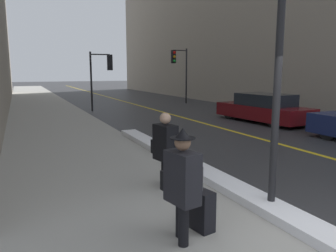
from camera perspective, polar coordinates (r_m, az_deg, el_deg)
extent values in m
plane|color=#2D2D30|center=(4.90, 25.95, -19.08)|extent=(160.00, 160.00, 0.00)
cube|color=#9E9B93|center=(17.86, -19.74, 1.59)|extent=(4.00, 80.00, 0.01)
cube|color=gold|center=(19.29, -1.70, 2.67)|extent=(0.16, 80.00, 0.00)
cube|color=white|center=(8.04, 3.07, -6.37)|extent=(0.52, 9.11, 0.16)
cylinder|color=black|center=(5.42, 18.52, 7.21)|extent=(0.12, 0.12, 4.20)
cylinder|color=black|center=(19.58, -13.22, 7.52)|extent=(0.11, 0.11, 3.41)
cylinder|color=black|center=(19.66, -11.76, 12.11)|extent=(1.10, 0.18, 0.07)
cube|color=black|center=(19.72, -10.10, 10.84)|extent=(0.32, 0.23, 0.90)
sphere|color=red|center=(19.85, -10.18, 11.66)|extent=(0.19, 0.19, 0.19)
sphere|color=orange|center=(19.84, -10.15, 10.83)|extent=(0.19, 0.19, 0.19)
sphere|color=green|center=(19.83, -10.13, 10.00)|extent=(0.19, 0.19, 0.19)
cylinder|color=black|center=(23.93, 3.21, 8.65)|extent=(0.11, 0.11, 3.91)
cylinder|color=black|center=(23.67, 2.12, 13.02)|extent=(1.10, 0.20, 0.07)
cube|color=black|center=(23.34, 0.96, 11.97)|extent=(0.32, 0.23, 0.90)
sphere|color=red|center=(23.26, 1.13, 12.69)|extent=(0.19, 0.19, 0.19)
sphere|color=orange|center=(23.24, 1.13, 11.98)|extent=(0.19, 0.19, 0.19)
sphere|color=green|center=(23.23, 1.12, 11.27)|extent=(0.19, 0.19, 0.19)
cylinder|color=black|center=(4.63, 2.22, -14.41)|extent=(0.14, 0.14, 0.79)
cylinder|color=black|center=(4.40, 2.73, -15.69)|extent=(0.14, 0.14, 0.79)
cube|color=black|center=(4.33, 2.51, -8.95)|extent=(0.37, 0.52, 0.69)
sphere|color=#8C664C|center=(4.21, 2.56, -2.88)|extent=(0.21, 0.21, 0.21)
cylinder|color=black|center=(4.19, 2.57, -2.09)|extent=(0.33, 0.33, 0.01)
cone|color=black|center=(4.18, 2.57, -1.23)|extent=(0.20, 0.20, 0.13)
cube|color=black|center=(4.63, -0.12, -9.63)|extent=(0.14, 0.24, 0.28)
cylinder|color=black|center=(6.59, -0.58, -7.01)|extent=(0.14, 0.14, 0.80)
cylinder|color=black|center=(6.35, -0.34, -7.64)|extent=(0.14, 0.14, 0.80)
cube|color=black|center=(6.34, -0.47, -2.90)|extent=(0.37, 0.53, 0.70)
sphere|color=tan|center=(6.26, -0.47, 1.35)|extent=(0.22, 0.22, 0.22)
cube|color=black|center=(6.65, -2.16, -3.65)|extent=(0.14, 0.24, 0.28)
cylinder|color=black|center=(12.24, 26.17, -0.60)|extent=(0.20, 0.69, 0.68)
cube|color=#600F14|center=(15.58, 16.16, 2.38)|extent=(2.07, 4.74, 0.61)
cube|color=black|center=(15.44, 16.56, 4.43)|extent=(1.77, 2.52, 0.53)
cylinder|color=black|center=(16.16, 10.68, 2.41)|extent=(0.27, 0.70, 0.68)
cylinder|color=black|center=(17.14, 14.54, 2.66)|extent=(0.27, 0.70, 0.68)
cylinder|color=black|center=(14.07, 18.08, 1.09)|extent=(0.27, 0.70, 0.68)
cylinder|color=black|center=(15.19, 21.95, 1.45)|extent=(0.27, 0.70, 0.68)
cube|color=black|center=(4.86, 5.91, -14.47)|extent=(0.29, 0.40, 0.60)
cylinder|color=#4C4C51|center=(4.69, 6.00, -9.15)|extent=(0.02, 0.02, 0.35)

